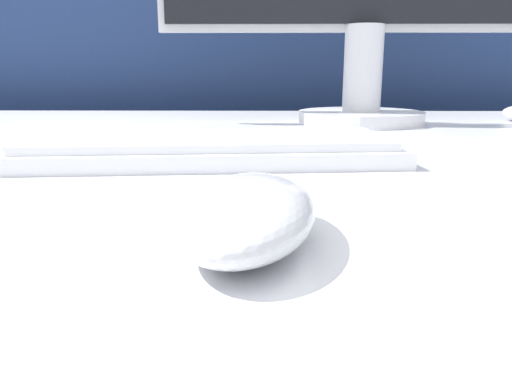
# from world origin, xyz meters

# --- Properties ---
(partition_panel) EXTENTS (5.00, 0.03, 1.13)m
(partition_panel) POSITION_xyz_m (0.00, 0.72, 0.56)
(partition_panel) COLOR navy
(partition_panel) RESTS_ON ground_plane
(computer_mouse_near) EXTENTS (0.09, 0.14, 0.03)m
(computer_mouse_near) POSITION_xyz_m (0.00, -0.26, 0.75)
(computer_mouse_near) COLOR silver
(computer_mouse_near) RESTS_ON desk
(keyboard) EXTENTS (0.38, 0.17, 0.02)m
(keyboard) POSITION_xyz_m (-0.04, -0.01, 0.75)
(keyboard) COLOR white
(keyboard) RESTS_ON desk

